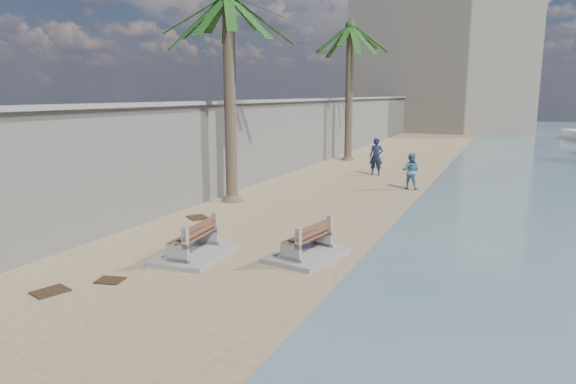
% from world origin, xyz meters
% --- Properties ---
extents(ground_plane, '(140.00, 140.00, 0.00)m').
position_xyz_m(ground_plane, '(0.00, 0.00, 0.00)').
color(ground_plane, '#9D8260').
extents(seawall, '(0.45, 70.00, 3.50)m').
position_xyz_m(seawall, '(-5.20, 20.00, 1.75)').
color(seawall, gray).
rests_on(seawall, ground_plane).
extents(wall_cap, '(0.80, 70.00, 0.12)m').
position_xyz_m(wall_cap, '(-5.20, 20.00, 3.55)').
color(wall_cap, gray).
rests_on(wall_cap, seawall).
extents(end_building, '(18.00, 12.00, 14.00)m').
position_xyz_m(end_building, '(-2.00, 52.00, 7.00)').
color(end_building, '#B7AA93').
rests_on(end_building, ground_plane).
extents(bench_near, '(1.59, 2.18, 0.86)m').
position_xyz_m(bench_near, '(-1.75, 4.21, 0.38)').
color(bench_near, gray).
rests_on(bench_near, ground_plane).
extents(bench_far, '(1.68, 2.19, 0.83)m').
position_xyz_m(bench_far, '(0.76, 5.28, 0.36)').
color(bench_far, gray).
rests_on(bench_far, ground_plane).
extents(palm_mid, '(5.00, 5.00, 8.01)m').
position_xyz_m(palm_mid, '(-4.18, 10.30, 7.01)').
color(palm_mid, brown).
rests_on(palm_mid, ground_plane).
extents(palm_back, '(5.00, 5.00, 8.54)m').
position_xyz_m(palm_back, '(-3.77, 23.37, 7.52)').
color(palm_back, brown).
rests_on(palm_back, ground_plane).
extents(streetlight, '(0.28, 0.28, 5.12)m').
position_xyz_m(streetlight, '(-5.10, 12.00, 6.64)').
color(streetlight, '#2D2D33').
rests_on(streetlight, wall_cap).
extents(person_a, '(0.76, 0.53, 2.05)m').
position_xyz_m(person_a, '(-0.85, 18.40, 1.03)').
color(person_a, '#15203B').
rests_on(person_a, ground_plane).
extents(person_b, '(0.84, 0.67, 1.66)m').
position_xyz_m(person_b, '(1.35, 15.33, 0.83)').
color(person_b, teal).
rests_on(person_b, ground_plane).
extents(debris_b, '(0.69, 0.77, 0.03)m').
position_xyz_m(debris_b, '(-3.10, 1.17, 0.01)').
color(debris_b, '#382616').
rests_on(debris_b, ground_plane).
extents(debris_c, '(0.90, 0.87, 0.03)m').
position_xyz_m(debris_c, '(-3.88, 7.59, 0.01)').
color(debris_c, '#382616').
rests_on(debris_c, ground_plane).
extents(debris_d, '(0.63, 0.54, 0.03)m').
position_xyz_m(debris_d, '(-2.46, 2.13, 0.01)').
color(debris_d, '#382616').
rests_on(debris_d, ground_plane).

